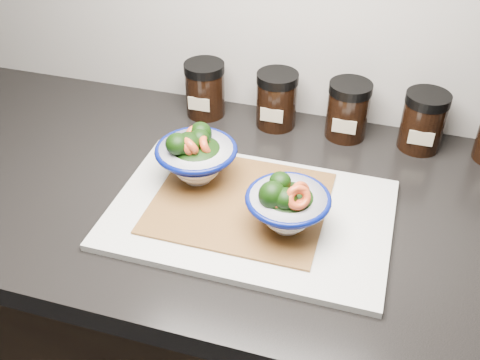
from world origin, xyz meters
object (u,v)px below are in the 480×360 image
(spice_jar_a, at_px, (205,89))
(spice_jar_b, at_px, (277,100))
(bowl_left, at_px, (196,156))
(spice_jar_c, at_px, (348,110))
(bowl_right, at_px, (287,206))
(cutting_board, at_px, (250,214))
(spice_jar_d, at_px, (423,121))

(spice_jar_a, height_order, spice_jar_b, same)
(spice_jar_a, bearing_deg, bowl_left, -74.13)
(bowl_left, relative_size, spice_jar_b, 1.23)
(spice_jar_c, bearing_deg, bowl_left, -133.62)
(spice_jar_a, bearing_deg, bowl_right, -52.22)
(bowl_left, xyz_separation_m, spice_jar_b, (0.08, 0.23, -0.01))
(spice_jar_c, bearing_deg, spice_jar_b, 180.00)
(cutting_board, bearing_deg, spice_jar_b, 95.71)
(bowl_left, bearing_deg, bowl_right, -23.94)
(bowl_left, relative_size, spice_jar_c, 1.23)
(bowl_right, height_order, spice_jar_b, bowl_right)
(bowl_left, height_order, bowl_right, bowl_right)
(bowl_left, bearing_deg, spice_jar_a, 105.87)
(spice_jar_a, bearing_deg, spice_jar_c, 0.00)
(cutting_board, height_order, bowl_right, bowl_right)
(cutting_board, relative_size, spice_jar_b, 3.98)
(bowl_right, bearing_deg, cutting_board, 159.57)
(cutting_board, relative_size, spice_jar_d, 3.98)
(spice_jar_c, relative_size, spice_jar_d, 1.00)
(bowl_left, xyz_separation_m, spice_jar_c, (0.22, 0.23, -0.01))
(spice_jar_c, distance_m, spice_jar_d, 0.14)
(bowl_right, height_order, spice_jar_d, bowl_right)
(spice_jar_b, xyz_separation_m, spice_jar_d, (0.28, 0.00, 0.00))
(cutting_board, bearing_deg, bowl_left, 154.15)
(spice_jar_c, bearing_deg, cutting_board, -111.12)
(bowl_left, xyz_separation_m, spice_jar_d, (0.36, 0.23, -0.01))
(bowl_left, relative_size, spice_jar_a, 1.23)
(bowl_right, height_order, spice_jar_a, bowl_right)
(cutting_board, bearing_deg, spice_jar_c, 68.88)
(cutting_board, height_order, spice_jar_d, spice_jar_d)
(spice_jar_b, bearing_deg, spice_jar_a, 180.00)
(bowl_right, distance_m, spice_jar_b, 0.33)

